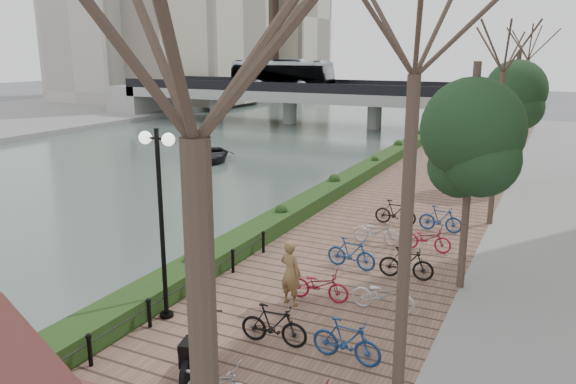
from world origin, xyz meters
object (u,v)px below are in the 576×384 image
Objects in this scene: boat at (213,154)px; pedestrian at (291,273)px; granite_monument at (3,367)px; motorcycle at (199,347)px; lamppost at (159,184)px.

pedestrian is at bearing -87.16° from boat.
motorcycle is (1.73, 3.34, -0.89)m from granite_monument.
granite_monument is at bearing 88.10° from pedestrian.
motorcycle is 3.89m from pedestrian.
pedestrian is at bearing 70.72° from motorcycle.
pedestrian reaches higher than motorcycle.
motorcycle is at bearing 62.59° from granite_monument.
lamppost is 1.12× the size of boat.
pedestrian is 0.42× the size of boat.
lamppost is (-0.53, 5.08, 2.12)m from granite_monument.
granite_monument is 3.87m from motorcycle.
boat is (-14.55, 22.51, -0.58)m from motorcycle.
lamppost is 4.26m from pedestrian.
motorcycle is at bearing -37.64° from lamppost.
boat is at bearing 116.37° from granite_monument.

